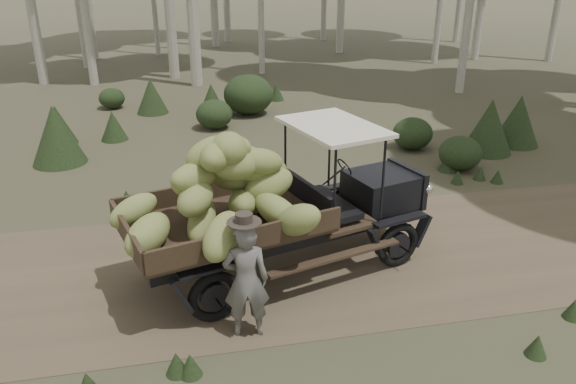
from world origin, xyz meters
name	(u,v)px	position (x,y,z in m)	size (l,w,h in m)	color
ground	(265,265)	(0.00, 0.00, 0.00)	(120.00, 120.00, 0.00)	#473D2B
dirt_track	(265,265)	(0.00, 0.00, 0.00)	(70.00, 4.00, 0.01)	brown
banana_truck	(258,194)	(-0.13, -0.31, 1.38)	(5.14, 3.12, 2.47)	black
farmer	(246,279)	(-0.50, -1.65, 0.82)	(0.61, 0.46, 1.72)	#595751
undergrowth	(314,248)	(0.64, -0.60, 0.56)	(22.03, 23.26, 1.39)	#233319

